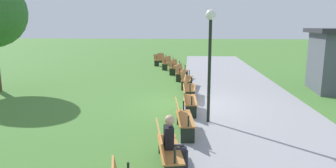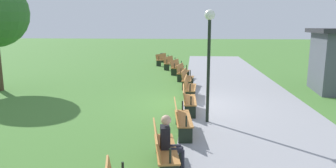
# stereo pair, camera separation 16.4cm
# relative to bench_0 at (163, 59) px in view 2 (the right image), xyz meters

# --- Properties ---
(ground_plane) EXTENTS (120.00, 120.00, 0.00)m
(ground_plane) POSITION_rel_bench_0_xyz_m (12.01, 2.35, -0.47)
(ground_plane) COLOR #477A33
(path_paving) EXTENTS (38.77, 4.89, 0.01)m
(path_paving) POSITION_rel_bench_0_xyz_m (12.01, 4.49, -0.47)
(path_paving) COLOR #939399
(path_paving) RESTS_ON ground
(bench_0) EXTENTS (1.75, 1.06, 0.89)m
(bench_0) POSITION_rel_bench_0_xyz_m (0.00, 0.00, 0.00)
(bench_0) COLOR #B27538
(bench_0) RESTS_ON ground
(bench_1) EXTENTS (1.76, 0.96, 0.89)m
(bench_1) POSITION_rel_bench_0_xyz_m (2.11, 0.75, 0.00)
(bench_1) COLOR #B27538
(bench_1) RESTS_ON ground
(bench_2) EXTENTS (1.76, 0.86, 0.89)m
(bench_2) POSITION_rel_bench_0_xyz_m (4.26, 1.35, 0.00)
(bench_2) COLOR #B27538
(bench_2) RESTS_ON ground
(bench_3) EXTENTS (1.75, 0.75, 0.89)m
(bench_3) POSITION_rel_bench_0_xyz_m (6.45, 1.80, 0.00)
(bench_3) COLOR #B27538
(bench_3) RESTS_ON ground
(bench_4) EXTENTS (1.73, 0.64, 0.89)m
(bench_4) POSITION_rel_bench_0_xyz_m (8.66, 2.11, 0.00)
(bench_4) COLOR #B27538
(bench_4) RESTS_ON ground
(bench_5) EXTENTS (1.71, 0.53, 0.89)m
(bench_5) POSITION_rel_bench_0_xyz_m (10.89, 2.26, 0.00)
(bench_5) COLOR #B27538
(bench_5) RESTS_ON ground
(bench_6) EXTENTS (1.71, 0.53, 0.89)m
(bench_6) POSITION_rel_bench_0_xyz_m (13.13, 2.26, 0.00)
(bench_6) COLOR #B27538
(bench_6) RESTS_ON ground
(bench_7) EXTENTS (1.73, 0.64, 0.89)m
(bench_7) POSITION_rel_bench_0_xyz_m (15.36, 2.11, 0.00)
(bench_7) COLOR #B27538
(bench_7) RESTS_ON ground
(bench_8) EXTENTS (1.75, 0.75, 0.89)m
(bench_8) POSITION_rel_bench_0_xyz_m (17.57, 1.80, 0.00)
(bench_8) COLOR #B27538
(bench_8) RESTS_ON ground
(person_seated) EXTENTS (0.39, 0.56, 1.20)m
(person_seated) POSITION_rel_bench_0_xyz_m (17.56, 1.95, 0.17)
(person_seated) COLOR black
(person_seated) RESTS_ON ground
(lamp_post) EXTENTS (0.32, 0.32, 3.56)m
(lamp_post) POSITION_rel_bench_0_xyz_m (14.24, 2.91, 2.05)
(lamp_post) COLOR black
(lamp_post) RESTS_ON ground
(trash_bin) EXTENTS (0.40, 0.40, 0.78)m
(trash_bin) POSITION_rel_bench_0_xyz_m (-1.73, -0.18, -0.08)
(trash_bin) COLOR black
(trash_bin) RESTS_ON ground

